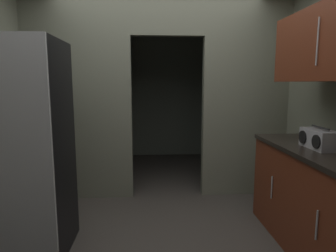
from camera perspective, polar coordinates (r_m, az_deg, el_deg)
ground at (r=2.81m, az=-0.30°, el=-23.22°), size 20.00×20.00×0.00m
kitchen_partition at (r=3.72m, az=-2.02°, el=8.37°), size 3.32×0.12×2.76m
adjoining_room_shell at (r=5.31m, az=-2.32°, el=7.39°), size 3.32×2.28×2.76m
refrigerator at (r=2.78m, az=-27.63°, el=-4.23°), size 0.82×0.71×1.83m
lower_cabinet_run at (r=2.87m, az=28.57°, el=-13.37°), size 0.64×1.72×0.92m
boombox at (r=2.81m, az=27.45°, el=-2.28°), size 0.19×0.35×0.19m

